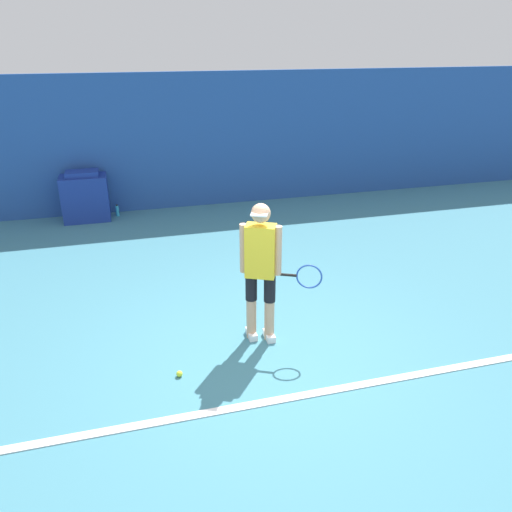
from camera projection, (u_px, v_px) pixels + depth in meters
The scene contains 7 objects.
ground_plane at pixel (266, 359), 5.71m from camera, with size 24.00×24.00×0.00m, color teal.
back_wall at pixel (187, 142), 10.38m from camera, with size 24.00×0.10×2.77m.
court_baseline at pixel (286, 399), 5.08m from camera, with size 21.60×0.10×0.01m.
tennis_player at pixel (262, 267), 5.74m from camera, with size 0.87×0.48×1.72m.
tennis_ball at pixel (179, 374), 5.41m from camera, with size 0.07×0.07×0.07m.
covered_chair at pixel (85, 197), 9.90m from camera, with size 0.89×0.57×1.00m.
water_bottle at pixel (117, 211), 10.24m from camera, with size 0.07×0.07×0.24m.
Camera 1 is at (-1.36, -4.55, 3.38)m, focal length 35.00 mm.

